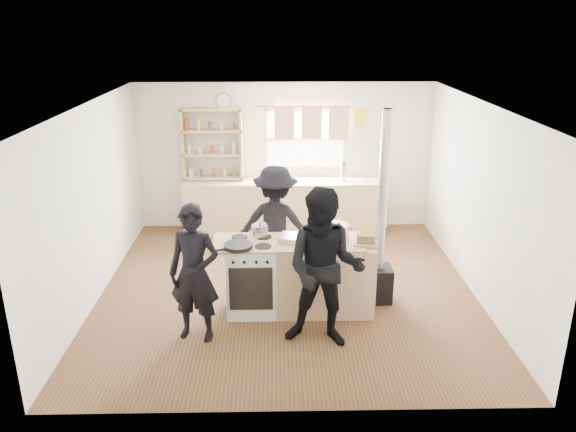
# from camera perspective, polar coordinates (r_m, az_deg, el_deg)

# --- Properties ---
(ground) EXTENTS (5.00, 5.00, 0.01)m
(ground) POSITION_cam_1_polar(r_m,az_deg,el_deg) (7.71, -0.07, -7.50)
(ground) COLOR brown
(ground) RESTS_ON ground
(back_counter) EXTENTS (3.40, 0.55, 0.90)m
(back_counter) POSITION_cam_1_polar(r_m,az_deg,el_deg) (9.59, -0.33, 1.00)
(back_counter) COLOR #D8BD82
(back_counter) RESTS_ON ground
(shelving_unit) EXTENTS (1.00, 0.28, 1.20)m
(shelving_unit) POSITION_cam_1_polar(r_m,az_deg,el_deg) (9.48, -7.69, 7.28)
(shelving_unit) COLOR tan
(shelving_unit) RESTS_ON back_counter
(thermos) EXTENTS (0.10, 0.10, 0.29)m
(thermos) POSITION_cam_1_polar(r_m,az_deg,el_deg) (9.48, 5.65, 4.45)
(thermos) COLOR silver
(thermos) RESTS_ON back_counter
(cooking_island) EXTENTS (1.97, 0.64, 0.93)m
(cooking_island) POSITION_cam_1_polar(r_m,az_deg,el_deg) (7.02, 1.21, -6.11)
(cooking_island) COLOR white
(cooking_island) RESTS_ON ground
(skillet_greens) EXTENTS (0.47, 0.47, 0.05)m
(skillet_greens) POSITION_cam_1_polar(r_m,az_deg,el_deg) (6.65, -5.07, -3.03)
(skillet_greens) COLOR black
(skillet_greens) RESTS_ON cooking_island
(roast_tray) EXTENTS (0.40, 0.36, 0.07)m
(roast_tray) POSITION_cam_1_polar(r_m,az_deg,el_deg) (6.82, 0.59, -2.25)
(roast_tray) COLOR silver
(roast_tray) RESTS_ON cooking_island
(stockpot_stove) EXTENTS (0.21, 0.21, 0.17)m
(stockpot_stove) POSITION_cam_1_polar(r_m,az_deg,el_deg) (6.97, -2.85, -1.48)
(stockpot_stove) COLOR #B2B2B4
(stockpot_stove) RESTS_ON cooking_island
(stockpot_counter) EXTENTS (0.28, 0.28, 0.21)m
(stockpot_counter) POSITION_cam_1_polar(r_m,az_deg,el_deg) (6.92, 5.11, -1.54)
(stockpot_counter) COLOR #B6B6B8
(stockpot_counter) RESTS_ON cooking_island
(bread_board) EXTENTS (0.31, 0.24, 0.12)m
(bread_board) POSITION_cam_1_polar(r_m,az_deg,el_deg) (6.79, 7.91, -2.46)
(bread_board) COLOR tan
(bread_board) RESTS_ON cooking_island
(flue_heater) EXTENTS (0.35, 0.35, 2.50)m
(flue_heater) POSITION_cam_1_polar(r_m,az_deg,el_deg) (7.27, 9.26, -3.78)
(flue_heater) COLOR black
(flue_heater) RESTS_ON ground
(person_near_left) EXTENTS (0.65, 0.50, 1.61)m
(person_near_left) POSITION_cam_1_polar(r_m,az_deg,el_deg) (6.38, -9.49, -5.79)
(person_near_left) COLOR black
(person_near_left) RESTS_ON ground
(person_near_right) EXTENTS (1.01, 0.86, 1.83)m
(person_near_right) POSITION_cam_1_polar(r_m,az_deg,el_deg) (6.15, 3.75, -5.41)
(person_near_right) COLOR black
(person_near_right) RESTS_ON ground
(person_far) EXTENTS (1.15, 0.78, 1.64)m
(person_far) POSITION_cam_1_polar(r_m,az_deg,el_deg) (7.70, -1.26, -0.84)
(person_far) COLOR black
(person_far) RESTS_ON ground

